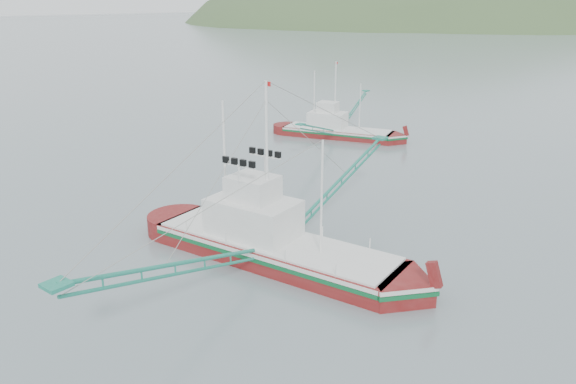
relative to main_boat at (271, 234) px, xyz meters
The scene contains 4 objects.
ground 3.24m from the main_boat, 129.01° to the right, with size 1200.00×1200.00×0.00m, color slate.
main_boat is the anchor object (origin of this frame).
bg_boat_left 34.84m from the main_boat, 116.60° to the left, with size 13.83×23.74×9.80m.
headland_left 401.38m from the main_boat, 116.92° to the left, with size 448.00×308.00×210.00m, color #38532A.
Camera 1 is at (22.92, -23.13, 15.88)m, focal length 35.00 mm.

